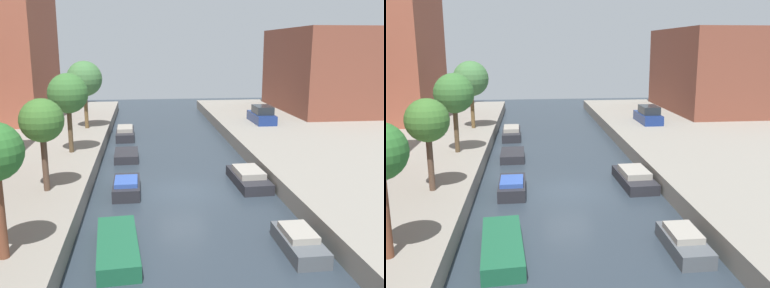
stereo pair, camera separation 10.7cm
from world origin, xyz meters
TOP-DOWN VIEW (x-y plane):
  - ground_plane at (0.00, 0.00)m, footprint 84.00×84.00m
  - low_block_right at (18.00, 22.34)m, footprint 10.00×15.21m
  - street_tree_2 at (-6.78, -1.95)m, footprint 2.07×2.07m
  - street_tree_3 at (-6.78, 5.76)m, footprint 2.58×2.58m
  - street_tree_4 at (-6.78, 14.29)m, footprint 2.94×2.94m
  - parked_car at (8.79, 15.16)m, footprint 1.71×4.30m
  - moored_boat_left_2 at (-3.17, -7.01)m, footprint 1.86×4.66m
  - moored_boat_left_3 at (-3.03, 0.00)m, footprint 1.44×3.30m
  - moored_boat_left_4 at (-3.25, 7.24)m, footprint 1.70×3.15m
  - moored_boat_left_5 at (-3.58, 14.52)m, footprint 1.62×4.59m
  - moored_boat_right_1 at (3.87, -7.55)m, footprint 1.33×3.25m
  - moored_boat_right_2 at (3.95, 0.76)m, footprint 1.83×4.39m

SIDE VIEW (x-z plane):
  - ground_plane at x=0.00m, z-range 0.00..0.00m
  - moored_boat_left_4 at x=-3.25m, z-range 0.00..0.56m
  - moored_boat_left_2 at x=-3.17m, z-range 0.00..0.63m
  - moored_boat_right_1 at x=3.87m, z-range -0.06..0.80m
  - moored_boat_left_3 at x=-3.03m, z-range -0.05..0.83m
  - moored_boat_right_2 at x=3.95m, z-range -0.07..0.85m
  - moored_boat_left_5 at x=-3.58m, z-range -0.07..0.93m
  - parked_car at x=8.79m, z-range 0.87..2.43m
  - street_tree_2 at x=-6.78m, z-range 2.16..6.65m
  - street_tree_3 at x=-6.78m, z-range 2.26..7.44m
  - street_tree_4 at x=-6.78m, z-range 2.33..7.98m
  - low_block_right at x=18.00m, z-range 1.00..9.63m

